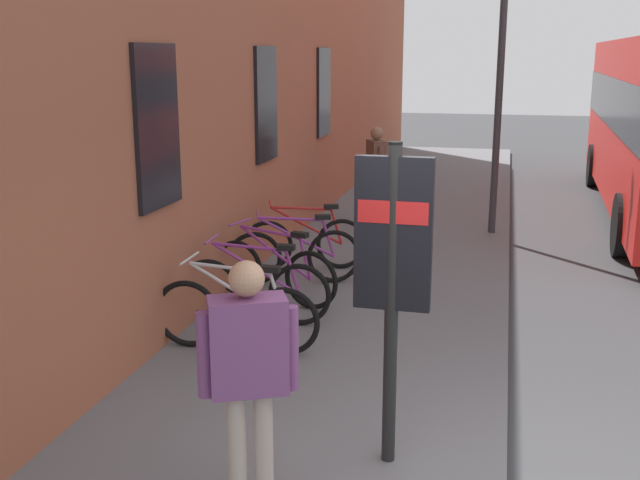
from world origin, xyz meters
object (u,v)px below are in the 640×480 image
at_px(street_lamp, 501,52).
at_px(bicycle_far_end, 255,290).
at_px(bicycle_leaning_wall, 274,272).
at_px(transit_info_sign, 393,255).
at_px(pedestrian_crossing_street, 249,362).
at_px(bicycle_end_of_row, 295,255).
at_px(bicycle_mid_rack, 236,315).
at_px(pedestrian_near_bus, 376,165).
at_px(bicycle_under_window, 305,243).

bearing_deg(street_lamp, bicycle_far_end, 154.41).
height_order(bicycle_leaning_wall, transit_info_sign, transit_info_sign).
bearing_deg(transit_info_sign, pedestrian_crossing_street, 136.72).
xyz_separation_m(bicycle_far_end, street_lamp, (5.24, -2.51, 2.61)).
bearing_deg(bicycle_leaning_wall, bicycle_end_of_row, -2.69).
bearing_deg(transit_info_sign, bicycle_far_end, 36.33).
xyz_separation_m(bicycle_mid_rack, transit_info_sign, (-1.77, -1.84, 1.21)).
distance_m(bicycle_leaning_wall, pedestrian_near_bus, 4.85).
xyz_separation_m(bicycle_mid_rack, pedestrian_crossing_street, (-2.62, -1.05, 0.67)).
distance_m(bicycle_leaning_wall, street_lamp, 5.77).
distance_m(bicycle_mid_rack, pedestrian_crossing_street, 2.90).
relative_size(transit_info_sign, pedestrian_crossing_street, 1.39).
bearing_deg(bicycle_leaning_wall, bicycle_under_window, 0.32).
distance_m(pedestrian_crossing_street, street_lamp, 9.03).
relative_size(bicycle_far_end, pedestrian_crossing_street, 1.02).
xyz_separation_m(bicycle_end_of_row, transit_info_sign, (-4.18, -1.89, 1.21)).
bearing_deg(pedestrian_crossing_street, street_lamp, -8.96).
bearing_deg(pedestrian_crossing_street, bicycle_far_end, 18.11).
bearing_deg(bicycle_under_window, bicycle_leaning_wall, -179.68).
relative_size(bicycle_mid_rack, pedestrian_near_bus, 1.03).
relative_size(bicycle_under_window, pedestrian_near_bus, 0.98).
height_order(bicycle_under_window, transit_info_sign, transit_info_sign).
bearing_deg(pedestrian_near_bus, bicycle_mid_rack, 176.85).
bearing_deg(bicycle_mid_rack, street_lamp, -21.66).
relative_size(bicycle_end_of_row, transit_info_sign, 0.70).
xyz_separation_m(bicycle_mid_rack, bicycle_leaning_wall, (1.59, 0.08, 0.00)).
distance_m(bicycle_mid_rack, transit_info_sign, 2.83).
bearing_deg(street_lamp, bicycle_mid_rack, 158.34).
bearing_deg(bicycle_leaning_wall, bicycle_far_end, 179.70).
distance_m(bicycle_leaning_wall, bicycle_under_window, 1.51).
height_order(bicycle_leaning_wall, street_lamp, street_lamp).
height_order(bicycle_leaning_wall, bicycle_end_of_row, same).
relative_size(bicycle_under_window, pedestrian_crossing_street, 0.97).
height_order(bicycle_leaning_wall, bicycle_under_window, same).
xyz_separation_m(bicycle_far_end, pedestrian_crossing_street, (-3.47, -1.13, 0.67)).
xyz_separation_m(bicycle_far_end, pedestrian_near_bus, (5.52, -0.44, 0.66)).
distance_m(bicycle_mid_rack, bicycle_leaning_wall, 1.60).
bearing_deg(street_lamp, bicycle_under_window, 139.97).
distance_m(transit_info_sign, street_lamp, 8.01).
distance_m(bicycle_mid_rack, street_lamp, 7.05).
bearing_deg(bicycle_under_window, pedestrian_crossing_street, -168.73).
xyz_separation_m(transit_info_sign, pedestrian_crossing_street, (-0.85, 0.80, -0.54)).
relative_size(bicycle_far_end, bicycle_leaning_wall, 1.03).
relative_size(bicycle_mid_rack, street_lamp, 0.35).
distance_m(bicycle_leaning_wall, transit_info_sign, 4.06).
bearing_deg(pedestrian_near_bus, street_lamp, -97.86).
height_order(bicycle_under_window, street_lamp, street_lamp).
height_order(transit_info_sign, street_lamp, street_lamp).
height_order(bicycle_end_of_row, bicycle_under_window, same).
distance_m(bicycle_leaning_wall, bicycle_end_of_row, 0.81).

